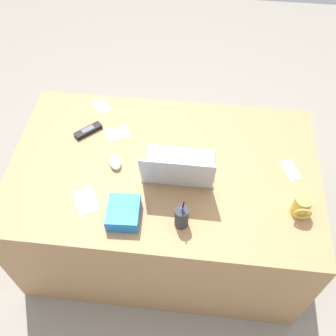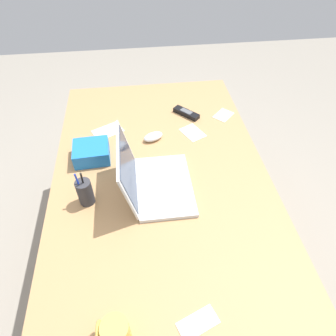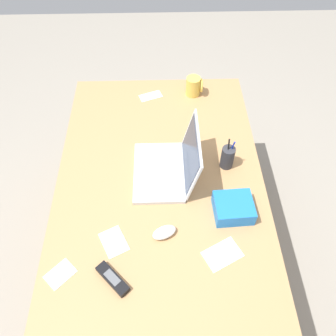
{
  "view_description": "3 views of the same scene",
  "coord_description": "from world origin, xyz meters",
  "px_view_note": "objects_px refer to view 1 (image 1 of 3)",
  "views": [
    {
      "loc": [
        -0.15,
        1.17,
        2.27
      ],
      "look_at": [
        -0.03,
        0.04,
        0.79
      ],
      "focal_mm": 41.3,
      "sensor_mm": 36.0,
      "label": 1
    },
    {
      "loc": [
        -0.92,
        0.08,
        1.72
      ],
      "look_at": [
        -0.07,
        -0.02,
        0.85
      ],
      "focal_mm": 32.14,
      "sensor_mm": 36.0,
      "label": 2
    },
    {
      "loc": [
        0.92,
        0.01,
        2.04
      ],
      "look_at": [
        -0.04,
        0.04,
        0.82
      ],
      "focal_mm": 37.27,
      "sensor_mm": 36.0,
      "label": 3
    }
  ],
  "objects_px": {
    "snack_bag": "(123,213)",
    "cordless_phone": "(88,131)",
    "coffee_mug_white": "(302,206)",
    "pen_holder": "(182,217)",
    "computer_mouse": "(115,162)",
    "laptop": "(179,168)"
  },
  "relations": [
    {
      "from": "computer_mouse",
      "to": "coffee_mug_white",
      "type": "height_order",
      "value": "coffee_mug_white"
    },
    {
      "from": "coffee_mug_white",
      "to": "cordless_phone",
      "type": "relative_size",
      "value": 0.78
    },
    {
      "from": "cordless_phone",
      "to": "snack_bag",
      "type": "distance_m",
      "value": 0.57
    },
    {
      "from": "laptop",
      "to": "snack_bag",
      "type": "relative_size",
      "value": 2.15
    },
    {
      "from": "laptop",
      "to": "cordless_phone",
      "type": "bearing_deg",
      "value": -24.3
    },
    {
      "from": "coffee_mug_white",
      "to": "snack_bag",
      "type": "relative_size",
      "value": 0.67
    },
    {
      "from": "pen_holder",
      "to": "cordless_phone",
      "type": "bearing_deg",
      "value": -42.61
    },
    {
      "from": "laptop",
      "to": "cordless_phone",
      "type": "distance_m",
      "value": 0.56
    },
    {
      "from": "computer_mouse",
      "to": "cordless_phone",
      "type": "relative_size",
      "value": 0.72
    },
    {
      "from": "coffee_mug_white",
      "to": "pen_holder",
      "type": "relative_size",
      "value": 0.62
    },
    {
      "from": "laptop",
      "to": "coffee_mug_white",
      "type": "bearing_deg",
      "value": 164.66
    },
    {
      "from": "coffee_mug_white",
      "to": "pen_holder",
      "type": "bearing_deg",
      "value": 12.49
    },
    {
      "from": "pen_holder",
      "to": "snack_bag",
      "type": "bearing_deg",
      "value": -1.59
    },
    {
      "from": "coffee_mug_white",
      "to": "snack_bag",
      "type": "xyz_separation_m",
      "value": [
        0.79,
        0.11,
        -0.02
      ]
    },
    {
      "from": "snack_bag",
      "to": "cordless_phone",
      "type": "bearing_deg",
      "value": -60.12
    },
    {
      "from": "laptop",
      "to": "pen_holder",
      "type": "xyz_separation_m",
      "value": [
        -0.04,
        0.27,
        0.01
      ]
    },
    {
      "from": "laptop",
      "to": "computer_mouse",
      "type": "xyz_separation_m",
      "value": [
        0.32,
        -0.03,
        -0.03
      ]
    },
    {
      "from": "computer_mouse",
      "to": "coffee_mug_white",
      "type": "xyz_separation_m",
      "value": [
        -0.89,
        0.19,
        0.04
      ]
    },
    {
      "from": "computer_mouse",
      "to": "pen_holder",
      "type": "height_order",
      "value": "pen_holder"
    },
    {
      "from": "snack_bag",
      "to": "pen_holder",
      "type": "bearing_deg",
      "value": 178.41
    },
    {
      "from": "laptop",
      "to": "pen_holder",
      "type": "height_order",
      "value": "laptop"
    },
    {
      "from": "coffee_mug_white",
      "to": "snack_bag",
      "type": "bearing_deg",
      "value": 7.92
    }
  ]
}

